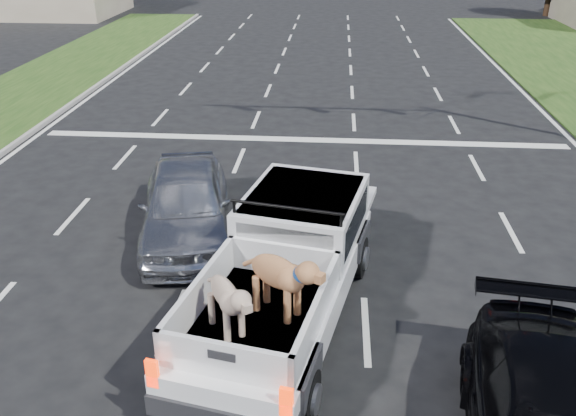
{
  "coord_description": "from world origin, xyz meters",
  "views": [
    {
      "loc": [
        1.06,
        -8.87,
        6.68
      ],
      "look_at": [
        0.2,
        2.0,
        1.39
      ],
      "focal_mm": 38.0,
      "sensor_mm": 36.0,
      "label": 1
    }
  ],
  "objects": [
    {
      "name": "ground",
      "position": [
        0.0,
        0.0,
        0.0
      ],
      "size": [
        160.0,
        160.0,
        0.0
      ],
      "primitive_type": "plane",
      "color": "black",
      "rests_on": "ground"
    },
    {
      "name": "silver_sedan",
      "position": [
        -2.2,
        3.23,
        0.82
      ],
      "size": [
        2.89,
        5.13,
        1.65
      ],
      "primitive_type": "imported",
      "rotation": [
        0.0,
        0.0,
        0.21
      ],
      "color": "#B5B7BD",
      "rests_on": "ground"
    },
    {
      "name": "pickup_truck",
      "position": [
        0.3,
        0.3,
        1.05
      ],
      "size": [
        3.31,
        6.28,
        2.24
      ],
      "rotation": [
        0.0,
        0.0,
        -0.21
      ],
      "color": "black",
      "rests_on": "ground"
    },
    {
      "name": "road_markings",
      "position": [
        0.0,
        6.56,
        0.01
      ],
      "size": [
        17.75,
        60.0,
        0.01
      ],
      "color": "silver",
      "rests_on": "ground"
    }
  ]
}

